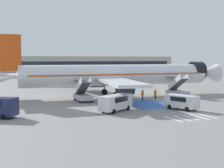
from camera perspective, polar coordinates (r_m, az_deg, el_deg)
name	(u,v)px	position (r m, az deg, el deg)	size (l,w,h in m)	color
ground_plane	(126,96)	(57.34, 2.51, -2.25)	(600.00, 600.00, 0.00)	gray
apron_leadline_yellow	(119,96)	(57.52, 1.20, -2.22)	(0.20, 79.60, 0.01)	gold
apron_stand_patch_blue	(146,104)	(48.05, 6.23, -3.59)	(6.39, 10.16, 0.01)	#2856A8
apron_walkway_bar_0	(173,119)	(36.33, 11.14, -6.31)	(0.44, 3.60, 0.01)	silver
apron_walkway_bar_1	(182,118)	(36.99, 12.71, -6.14)	(0.44, 3.60, 0.01)	silver
apron_walkway_bar_2	(191,118)	(37.68, 14.21, -5.98)	(0.44, 3.60, 0.01)	silver
apron_walkway_bar_3	(199,117)	(38.39, 15.66, -5.81)	(0.44, 3.60, 0.01)	silver
apron_walkway_bar_4	(207,116)	(39.13, 17.06, -5.65)	(0.44, 3.60, 0.01)	silver
airliner	(115,75)	(56.95, 0.61, 1.62)	(45.66, 35.30, 10.80)	silver
boarding_stairs_forward	(178,91)	(57.92, 11.90, -1.26)	(2.32, 5.28, 4.23)	#ADB2BA
boarding_stairs_aft	(83,95)	(50.64, -5.34, -2.03)	(2.32, 5.28, 4.07)	#ADB2BA
fuel_tanker	(59,79)	(79.68, -9.60, 0.96)	(10.60, 2.87, 3.67)	#38383D
service_van_1	(116,102)	(40.60, 0.70, -3.23)	(5.57, 4.48, 2.17)	silver
service_van_2	(182,101)	(42.98, 12.65, -3.05)	(3.33, 4.80, 1.98)	silver
baggage_cart	(119,99)	(50.86, 1.22, -2.83)	(2.79, 2.97, 0.87)	gray
ground_crew_0	(143,94)	(51.87, 5.62, -1.84)	(0.27, 0.45, 1.79)	#2D2D33
ground_crew_1	(155,93)	(53.74, 7.93, -1.72)	(0.38, 0.49, 1.67)	#2D2D33
terminal_building	(41,65)	(140.37, -12.90, 3.32)	(126.25, 12.10, 8.02)	#B2AD9E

